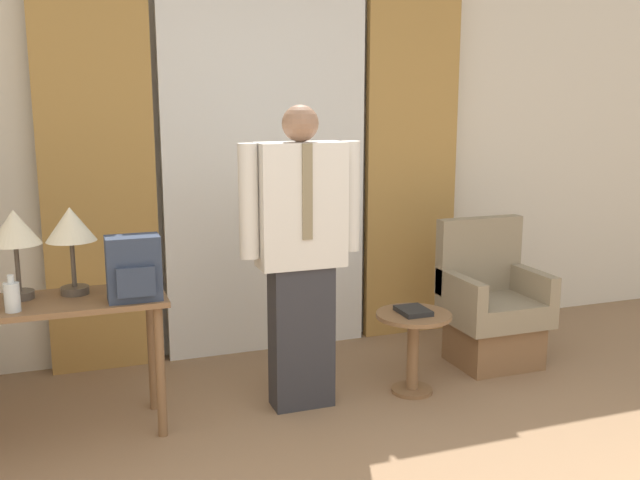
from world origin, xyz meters
TOP-DOWN VIEW (x-y plane):
  - wall_back at (0.00, 3.18)m, footprint 10.00×0.06m
  - curtain_sheer_center at (0.00, 3.05)m, footprint 1.42×0.06m
  - curtain_drape_left at (-1.11, 3.05)m, footprint 0.71×0.06m
  - curtain_drape_right at (1.11, 3.05)m, footprint 0.71×0.06m
  - desk at (-1.43, 2.11)m, footprint 1.17×0.48m
  - table_lamp_left at (-1.57, 2.20)m, footprint 0.26×0.26m
  - table_lamp_right at (-1.30, 2.20)m, footprint 0.26×0.26m
  - bottle_near_edge at (-1.59, 1.97)m, footprint 0.08×0.08m
  - backpack at (-1.01, 1.98)m, footprint 0.27×0.19m
  - person at (-0.09, 2.05)m, footprint 0.70×0.23m
  - armchair at (1.34, 2.27)m, footprint 0.62×0.54m
  - side_table at (0.61, 1.99)m, footprint 0.45×0.45m
  - book at (0.60, 2.00)m, footprint 0.17×0.21m

SIDE VIEW (x-z plane):
  - side_table at x=0.61m, z-range 0.09..0.59m
  - armchair at x=1.34m, z-range -0.12..0.84m
  - book at x=0.60m, z-range 0.50..0.53m
  - desk at x=-1.43m, z-range 0.25..1.00m
  - bottle_near_edge at x=-1.59m, z-range 0.73..0.92m
  - backpack at x=-1.01m, z-range 0.75..1.08m
  - person at x=-0.09m, z-range 0.07..1.80m
  - table_lamp_left at x=-1.57m, z-range 0.87..1.33m
  - table_lamp_right at x=-1.30m, z-range 0.87..1.33m
  - curtain_sheer_center at x=0.00m, z-range 0.00..2.58m
  - curtain_drape_left at x=-1.11m, z-range 0.00..2.58m
  - curtain_drape_right at x=1.11m, z-range 0.00..2.58m
  - wall_back at x=0.00m, z-range 0.00..2.70m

